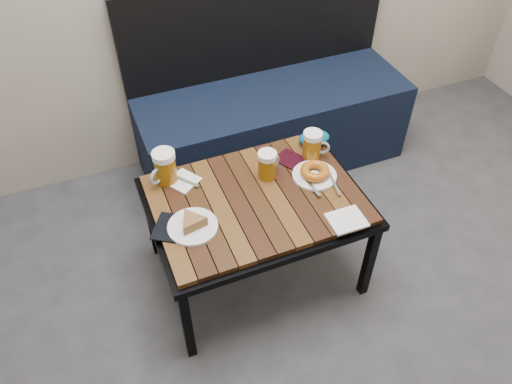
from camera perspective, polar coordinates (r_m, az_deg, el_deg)
name	(u,v)px	position (r m, az deg, el deg)	size (l,w,h in m)	color
bench	(271,118)	(2.69, 1.70, 8.46)	(1.40, 0.50, 0.95)	black
cafe_table	(256,205)	(1.98, 0.00, -1.48)	(0.84, 0.62, 0.47)	black
beer_mug_left	(165,167)	(2.00, -10.39, 2.81)	(0.14, 0.12, 0.15)	#8E560B
beer_mug_centre	(268,165)	(2.00, 1.33, 3.15)	(0.12, 0.10, 0.12)	#8E560B
beer_mug_right	(313,145)	(2.10, 6.48, 5.36)	(0.12, 0.10, 0.13)	#8E560B
plate_pie	(192,224)	(1.84, -7.28, -3.65)	(0.19, 0.19, 0.05)	white
plate_bagel	(315,173)	(2.04, 6.74, 2.17)	(0.18, 0.24, 0.05)	white
napkin_left	(183,181)	(2.03, -8.30, 1.25)	(0.15, 0.15, 0.01)	white
napkin_right	(347,220)	(1.89, 10.33, -3.17)	(0.14, 0.12, 0.01)	white
passport_navy	(168,227)	(1.87, -9.99, -3.98)	(0.10, 0.14, 0.01)	black
passport_burgundy	(292,160)	(2.11, 4.14, 3.62)	(0.10, 0.13, 0.01)	black
knit_pouch	(314,138)	(2.20, 6.66, 6.14)	(0.14, 0.09, 0.06)	navy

